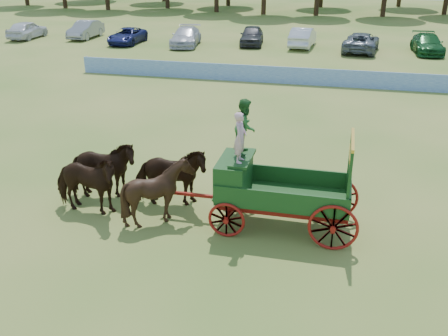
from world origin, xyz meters
TOP-DOWN VIEW (x-y plane):
  - ground at (0.00, 0.00)m, footprint 160.00×160.00m
  - horse_lead_left at (-4.37, -0.11)m, footprint 2.43×1.20m
  - horse_lead_right at (-4.37, 0.99)m, footprint 2.58×1.64m
  - horse_wheel_left at (-1.97, -0.11)m, footprint 1.97×1.79m
  - horse_wheel_right at (-1.97, 0.99)m, footprint 2.55×1.53m
  - farm_dray at (0.98, 0.48)m, footprint 5.99×2.00m
  - sponsor_banner at (-1.00, 18.00)m, footprint 26.00×0.08m
  - parked_cars at (2.65, 30.03)m, footprint 57.46×7.18m

SIDE VIEW (x-z plane):
  - ground at x=0.00m, z-range 0.00..0.00m
  - sponsor_banner at x=-1.00m, z-range 0.00..1.05m
  - parked_cars at x=2.65m, z-range -0.05..1.59m
  - horse_lead_left at x=-4.37m, z-range 0.00..2.01m
  - horse_lead_right at x=-4.37m, z-range 0.00..2.01m
  - horse_wheel_right at x=-1.97m, z-range 0.00..2.01m
  - horse_wheel_left at x=-1.97m, z-range 0.00..2.02m
  - farm_dray at x=0.98m, z-range -0.24..3.56m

